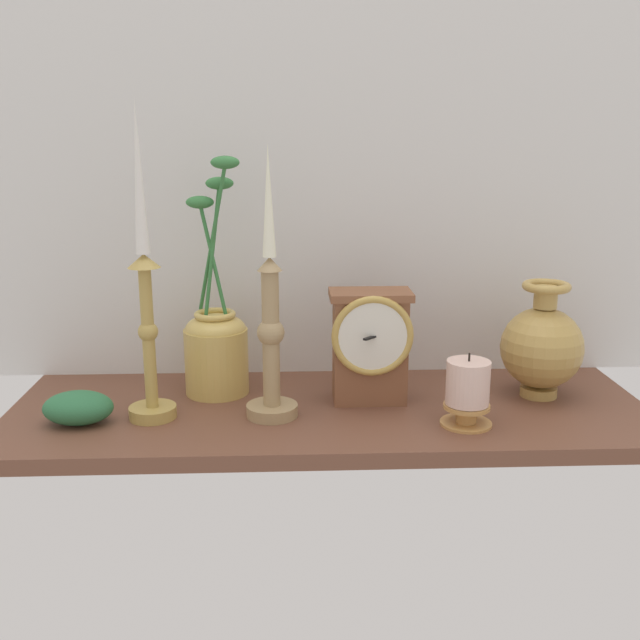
# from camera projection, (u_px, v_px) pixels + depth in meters

# --- Properties ---
(ground_plane) EXTENTS (1.00, 0.36, 0.02)m
(ground_plane) POSITION_uv_depth(u_px,v_px,m) (330.00, 413.00, 1.15)
(ground_plane) COLOR brown
(back_wall) EXTENTS (1.20, 0.02, 0.65)m
(back_wall) POSITION_uv_depth(u_px,v_px,m) (324.00, 189.00, 1.25)
(back_wall) COLOR silver
(back_wall) RESTS_ON ground_plane
(mantel_clock) EXTENTS (0.13, 0.09, 0.18)m
(mantel_clock) POSITION_uv_depth(u_px,v_px,m) (370.00, 344.00, 1.15)
(mantel_clock) COLOR brown
(mantel_clock) RESTS_ON ground_plane
(candlestick_tall_left) EXTENTS (0.07, 0.07, 0.47)m
(candlestick_tall_left) POSITION_uv_depth(u_px,v_px,m) (146.00, 305.00, 1.06)
(candlestick_tall_left) COLOR #B19347
(candlestick_tall_left) RESTS_ON ground_plane
(candlestick_tall_center) EXTENTS (0.08, 0.08, 0.40)m
(candlestick_tall_center) POSITION_uv_depth(u_px,v_px,m) (271.00, 332.00, 1.08)
(candlestick_tall_center) COLOR #A2865A
(candlestick_tall_center) RESTS_ON ground_plane
(brass_vase_bulbous) EXTENTS (0.13, 0.13, 0.19)m
(brass_vase_bulbous) POSITION_uv_depth(u_px,v_px,m) (542.00, 346.00, 1.18)
(brass_vase_bulbous) COLOR tan
(brass_vase_bulbous) RESTS_ON ground_plane
(brass_vase_jar) EXTENTS (0.10, 0.10, 0.38)m
(brass_vase_jar) POSITION_uv_depth(u_px,v_px,m) (216.00, 343.00, 1.19)
(brass_vase_jar) COLOR tan
(brass_vase_jar) RESTS_ON ground_plane
(pillar_candle_front) EXTENTS (0.08, 0.08, 0.11)m
(pillar_candle_front) POSITION_uv_depth(u_px,v_px,m) (467.00, 392.00, 1.07)
(pillar_candle_front) COLOR #C08A49
(pillar_candle_front) RESTS_ON ground_plane
(ivy_sprig) EXTENTS (0.10, 0.07, 0.05)m
(ivy_sprig) POSITION_uv_depth(u_px,v_px,m) (78.00, 408.00, 1.08)
(ivy_sprig) COLOR #2E6E42
(ivy_sprig) RESTS_ON ground_plane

